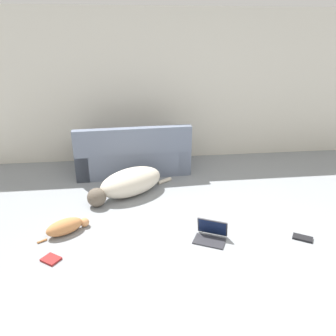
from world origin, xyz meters
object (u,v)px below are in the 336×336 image
Objects in this scene: dog at (129,183)px; book_black at (303,238)px; cat at (66,227)px; book_red at (51,259)px; laptop_open at (211,233)px; couch at (133,155)px.

dog is 2.33m from book_black.
cat is (-0.73, -0.89, -0.10)m from dog.
cat is 2.52× the size of book_red.
book_red is at bearing -178.98° from book_black.
laptop_open reaches higher than book_black.
laptop_open is (1.62, -0.30, -0.01)m from cat.
couch is at bearing 34.25° from cat.
book_red is (-0.08, -0.49, -0.07)m from cat.
couch is 1.46× the size of dog.
couch is 2.00m from cat.
dog is 2.26× the size of cat.
couch reaches higher than cat.
laptop_open is at bearing 172.38° from book_black.
cat is 1.33× the size of laptop_open.
cat is 2.68m from book_black.
laptop_open is 1.71m from book_red.
book_black is at bearing 1.02° from book_red.
dog is at bearing 18.82° from cat.
couch reaches higher than book_red.
laptop_open is at bearing 93.80° from dog.
cat is at bearing 170.51° from book_black.
cat is 0.50m from book_red.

